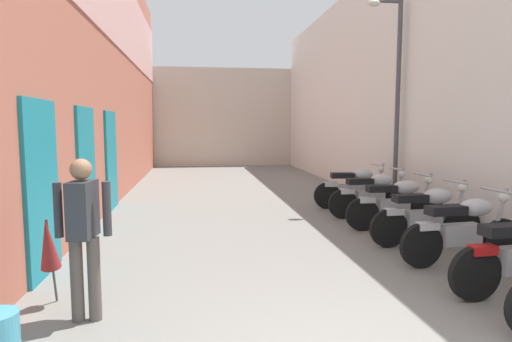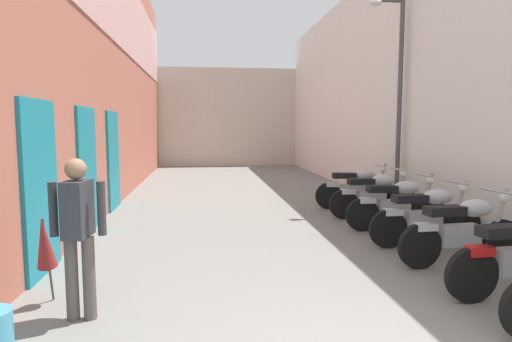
# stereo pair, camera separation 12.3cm
# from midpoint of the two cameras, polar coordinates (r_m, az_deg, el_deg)

# --- Properties ---
(ground_plane) EXTENTS (34.01, 34.01, 0.00)m
(ground_plane) POSITION_cam_midpoint_polar(r_m,az_deg,el_deg) (9.45, -0.33, -5.43)
(ground_plane) COLOR slate
(building_left) EXTENTS (0.45, 18.01, 6.87)m
(building_left) POSITION_cam_midpoint_polar(r_m,az_deg,el_deg) (11.45, -19.39, 13.60)
(building_left) COLOR #B76651
(building_left) RESTS_ON ground
(building_right) EXTENTS (0.45, 18.01, 5.81)m
(building_right) POSITION_cam_midpoint_polar(r_m,az_deg,el_deg) (12.15, 14.78, 10.68)
(building_right) COLOR silver
(building_right) RESTS_ON ground
(building_far_end) EXTENTS (9.42, 2.00, 4.56)m
(building_far_end) POSITION_cam_midpoint_polar(r_m,az_deg,el_deg) (21.23, -4.69, 7.08)
(building_far_end) COLOR beige
(building_far_end) RESTS_ON ground
(motorcycle_third) EXTENTS (1.85, 0.58, 1.04)m
(motorcycle_third) POSITION_cam_midpoint_polar(r_m,az_deg,el_deg) (6.44, 25.42, -6.89)
(motorcycle_third) COLOR black
(motorcycle_third) RESTS_ON ground
(motorcycle_fourth) EXTENTS (1.85, 0.58, 1.04)m
(motorcycle_fourth) POSITION_cam_midpoint_polar(r_m,az_deg,el_deg) (7.23, 21.29, -5.36)
(motorcycle_fourth) COLOR black
(motorcycle_fourth) RESTS_ON ground
(motorcycle_fifth) EXTENTS (1.85, 0.58, 1.04)m
(motorcycle_fifth) POSITION_cam_midpoint_polar(r_m,az_deg,el_deg) (8.12, 17.75, -4.02)
(motorcycle_fifth) COLOR black
(motorcycle_fifth) RESTS_ON ground
(motorcycle_sixth) EXTENTS (1.85, 0.58, 1.04)m
(motorcycle_sixth) POSITION_cam_midpoint_polar(r_m,az_deg,el_deg) (9.05, 14.93, -2.93)
(motorcycle_sixth) COLOR black
(motorcycle_sixth) RESTS_ON ground
(motorcycle_seventh) EXTENTS (1.85, 0.58, 1.04)m
(motorcycle_seventh) POSITION_cam_midpoint_polar(r_m,az_deg,el_deg) (9.98, 12.67, -2.06)
(motorcycle_seventh) COLOR black
(motorcycle_seventh) RESTS_ON ground
(pedestrian_by_doorway) EXTENTS (0.52, 0.36, 1.57)m
(pedestrian_by_doorway) POSITION_cam_midpoint_polar(r_m,az_deg,el_deg) (4.43, -22.71, -6.93)
(pedestrian_by_doorway) COLOR #564C47
(pedestrian_by_doorway) RESTS_ON ground
(umbrella_leaning) EXTENTS (0.20, 0.35, 0.97)m
(umbrella_leaning) POSITION_cam_midpoint_polar(r_m,az_deg,el_deg) (4.92, -26.54, -8.66)
(umbrella_leaning) COLOR #4C4C4C
(umbrella_leaning) RESTS_ON ground
(street_lamp) EXTENTS (0.79, 0.18, 4.54)m
(street_lamp) POSITION_cam_midpoint_polar(r_m,az_deg,el_deg) (9.88, 17.51, 10.33)
(street_lamp) COLOR #47474C
(street_lamp) RESTS_ON ground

